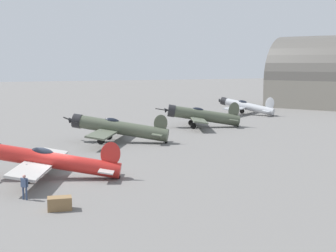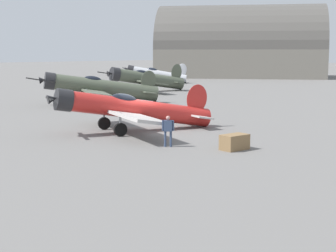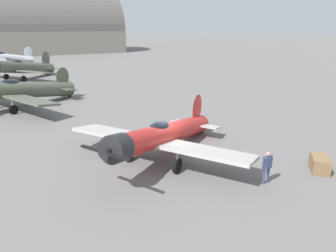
{
  "view_description": "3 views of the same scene",
  "coord_description": "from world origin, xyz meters",
  "px_view_note": "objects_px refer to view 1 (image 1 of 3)",
  "views": [
    {
      "loc": [
        -5.65,
        -36.71,
        8.69
      ],
      "look_at": [
        14.81,
        14.15,
        1.6
      ],
      "focal_mm": 52.32,
      "sensor_mm": 36.0,
      "label": 1
    },
    {
      "loc": [
        -22.38,
        -23.21,
        4.92
      ],
      "look_at": [
        -2.79,
        -5.09,
        1.1
      ],
      "focal_mm": 55.5,
      "sensor_mm": 36.0,
      "label": 2
    },
    {
      "loc": [
        -16.76,
        -1.99,
        7.4
      ],
      "look_at": [
        0.0,
        0.0,
        1.8
      ],
      "focal_mm": 33.39,
      "sensor_mm": 36.0,
      "label": 3
    }
  ],
  "objects_px": {
    "airplane_outer_stand": "(245,106)",
    "ground_crew_mechanic": "(24,185)",
    "airplane_foreground": "(49,160)",
    "airplane_mid_apron": "(117,128)",
    "equipment_crate": "(60,203)",
    "airplane_far_line": "(201,115)"
  },
  "relations": [
    {
      "from": "ground_crew_mechanic",
      "to": "airplane_far_line",
      "type": "bearing_deg",
      "value": 9.72
    },
    {
      "from": "airplane_outer_stand",
      "to": "equipment_crate",
      "type": "distance_m",
      "value": 57.29
    },
    {
      "from": "airplane_far_line",
      "to": "equipment_crate",
      "type": "height_order",
      "value": "airplane_far_line"
    },
    {
      "from": "equipment_crate",
      "to": "airplane_outer_stand",
      "type": "bearing_deg",
      "value": 48.25
    },
    {
      "from": "airplane_foreground",
      "to": "airplane_mid_apron",
      "type": "distance_m",
      "value": 17.37
    },
    {
      "from": "airplane_far_line",
      "to": "equipment_crate",
      "type": "bearing_deg",
      "value": 71.11
    },
    {
      "from": "airplane_foreground",
      "to": "airplane_outer_stand",
      "type": "relative_size",
      "value": 1.05
    },
    {
      "from": "airplane_outer_stand",
      "to": "ground_crew_mechanic",
      "type": "xyz_separation_m",
      "value": [
        -39.83,
        -39.71,
        -0.48
      ]
    },
    {
      "from": "airplane_outer_stand",
      "to": "equipment_crate",
      "type": "height_order",
      "value": "airplane_outer_stand"
    },
    {
      "from": "airplane_far_line",
      "to": "airplane_outer_stand",
      "type": "relative_size",
      "value": 1.13
    },
    {
      "from": "airplane_far_line",
      "to": "equipment_crate",
      "type": "relative_size",
      "value": 7.59
    },
    {
      "from": "airplane_outer_stand",
      "to": "ground_crew_mechanic",
      "type": "relative_size",
      "value": 6.25
    },
    {
      "from": "airplane_foreground",
      "to": "ground_crew_mechanic",
      "type": "xyz_separation_m",
      "value": [
        -2.31,
        -5.28,
        -0.42
      ]
    },
    {
      "from": "airplane_foreground",
      "to": "airplane_mid_apron",
      "type": "bearing_deg",
      "value": -101.1
    },
    {
      "from": "airplane_foreground",
      "to": "airplane_far_line",
      "type": "height_order",
      "value": "airplane_far_line"
    },
    {
      "from": "airplane_mid_apron",
      "to": "ground_crew_mechanic",
      "type": "bearing_deg",
      "value": 89.51
    },
    {
      "from": "airplane_mid_apron",
      "to": "airplane_outer_stand",
      "type": "height_order",
      "value": "airplane_mid_apron"
    },
    {
      "from": "ground_crew_mechanic",
      "to": "airplane_mid_apron",
      "type": "bearing_deg",
      "value": 21.98
    },
    {
      "from": "airplane_foreground",
      "to": "ground_crew_mechanic",
      "type": "distance_m",
      "value": 5.78
    },
    {
      "from": "airplane_foreground",
      "to": "ground_crew_mechanic",
      "type": "height_order",
      "value": "airplane_foreground"
    },
    {
      "from": "equipment_crate",
      "to": "airplane_far_line",
      "type": "bearing_deg",
      "value": 51.91
    },
    {
      "from": "equipment_crate",
      "to": "airplane_foreground",
      "type": "bearing_deg",
      "value": 85.81
    }
  ]
}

